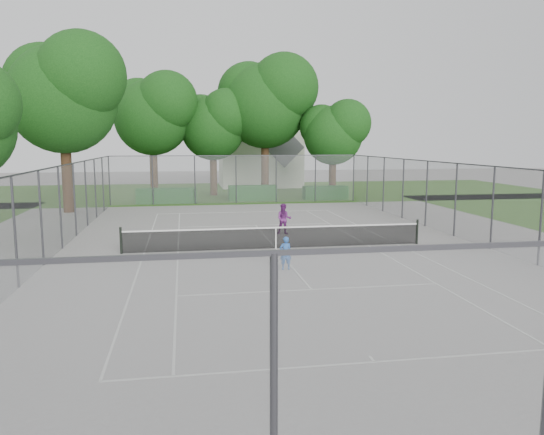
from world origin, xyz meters
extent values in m
plane|color=slate|center=(0.00, 0.00, 0.00)|extent=(120.00, 120.00, 0.00)
cube|color=#284F16|center=(0.00, 26.00, 0.00)|extent=(60.00, 20.00, 0.00)
cube|color=beige|center=(0.00, -11.88, 0.01)|extent=(10.97, 0.06, 0.01)
cube|color=beige|center=(0.00, 11.88, 0.01)|extent=(10.97, 0.06, 0.01)
cube|color=beige|center=(-5.49, 0.00, 0.01)|extent=(0.06, 23.77, 0.01)
cube|color=beige|center=(5.49, 0.00, 0.01)|extent=(0.06, 23.77, 0.01)
cube|color=beige|center=(-4.12, 0.00, 0.01)|extent=(0.06, 23.77, 0.01)
cube|color=beige|center=(4.12, 0.00, 0.01)|extent=(0.06, 23.77, 0.01)
cube|color=beige|center=(0.00, -6.40, 0.01)|extent=(8.23, 0.06, 0.01)
cube|color=beige|center=(0.00, 6.40, 0.01)|extent=(8.23, 0.06, 0.01)
cube|color=beige|center=(0.00, 0.00, 0.01)|extent=(0.06, 12.80, 0.01)
cube|color=beige|center=(0.00, -11.73, 0.01)|extent=(0.06, 0.30, 0.01)
cube|color=beige|center=(0.00, 11.73, 0.01)|extent=(0.06, 0.30, 0.01)
cylinder|color=black|center=(-6.39, 0.00, 0.55)|extent=(0.10, 0.10, 1.10)
cylinder|color=black|center=(6.39, 0.00, 0.55)|extent=(0.10, 0.10, 1.10)
cube|color=black|center=(0.00, 0.00, 0.45)|extent=(12.67, 0.01, 0.86)
cube|color=white|center=(0.00, 0.00, 0.91)|extent=(12.77, 0.03, 0.06)
cube|color=white|center=(0.00, 0.00, 0.44)|extent=(0.05, 0.02, 0.88)
cylinder|color=#38383D|center=(-9.00, 17.00, 1.75)|extent=(0.08, 0.08, 3.50)
cylinder|color=#38383D|center=(9.00, 17.00, 1.75)|extent=(0.08, 0.08, 3.50)
cube|color=slate|center=(0.00, 17.00, 1.75)|extent=(18.00, 0.02, 3.50)
cube|color=slate|center=(-9.00, 0.00, 1.75)|extent=(0.02, 34.00, 3.50)
cube|color=slate|center=(9.00, 0.00, 1.75)|extent=(0.02, 34.00, 3.50)
cube|color=#38383D|center=(0.00, 17.00, 3.50)|extent=(18.00, 0.05, 0.05)
cube|color=#38383D|center=(-9.00, 0.00, 3.50)|extent=(0.05, 34.00, 0.05)
cube|color=#38383D|center=(9.00, 0.00, 3.50)|extent=(0.05, 34.00, 0.05)
cylinder|color=#342013|center=(-6.20, 22.71, 2.15)|extent=(0.63, 0.63, 4.29)
sphere|color=#10390F|center=(-6.20, 22.71, 6.43)|extent=(6.11, 6.11, 6.11)
sphere|color=#10390F|center=(-4.97, 21.80, 7.65)|extent=(4.88, 4.88, 4.88)
sphere|color=#10390F|center=(-7.26, 23.48, 7.35)|extent=(4.58, 4.58, 4.58)
cylinder|color=#342013|center=(-1.30, 23.06, 1.88)|extent=(0.61, 0.61, 3.75)
sphere|color=#10390F|center=(-1.30, 23.06, 5.62)|extent=(5.34, 5.34, 5.34)
sphere|color=#10390F|center=(-0.23, 22.26, 6.69)|extent=(4.27, 4.27, 4.27)
sphere|color=#10390F|center=(-2.24, 23.72, 6.42)|extent=(4.00, 4.00, 4.00)
cylinder|color=#342013|center=(3.06, 22.88, 2.49)|extent=(0.66, 0.66, 4.99)
sphere|color=#10390F|center=(3.06, 22.88, 7.47)|extent=(7.09, 7.09, 7.09)
sphere|color=#10390F|center=(4.48, 21.81, 8.88)|extent=(5.67, 5.67, 5.67)
sphere|color=#10390F|center=(1.82, 23.76, 8.53)|extent=(5.32, 5.32, 5.32)
cylinder|color=#342013|center=(8.19, 20.01, 1.67)|extent=(0.59, 0.59, 3.34)
sphere|color=#10390F|center=(8.19, 20.01, 5.00)|extent=(4.75, 4.75, 4.75)
sphere|color=#10390F|center=(9.14, 19.29, 5.95)|extent=(3.80, 3.80, 3.80)
sphere|color=#10390F|center=(7.36, 20.60, 5.72)|extent=(3.56, 3.56, 3.56)
cylinder|color=#342013|center=(-11.16, 13.76, 2.39)|extent=(0.65, 0.65, 4.77)
sphere|color=#10390F|center=(-11.16, 13.76, 7.15)|extent=(6.79, 6.79, 6.79)
sphere|color=#10390F|center=(-9.81, 12.75, 8.50)|extent=(5.43, 5.43, 5.43)
sphere|color=#10390F|center=(-12.35, 14.61, 8.16)|extent=(5.09, 5.09, 5.09)
cube|color=#194F1D|center=(-5.07, 17.88, 0.55)|extent=(4.37, 1.31, 1.09)
cube|color=#194F1D|center=(1.43, 18.62, 0.58)|extent=(3.69, 1.05, 1.16)
cube|color=#194F1D|center=(7.20, 18.54, 0.52)|extent=(3.44, 1.26, 1.03)
cube|color=beige|center=(3.82, 31.18, 2.95)|extent=(7.86, 5.90, 5.90)
cube|color=#47474C|center=(3.82, 31.18, 5.90)|extent=(7.78, 6.09, 7.78)
imported|color=#2D5CAA|center=(-0.30, -3.70, 0.60)|extent=(0.45, 0.31, 1.19)
imported|color=#702775|center=(1.00, 3.42, 0.76)|extent=(0.84, 0.71, 1.51)
camera|label=1|loc=(-3.83, -21.84, 4.55)|focal=35.00mm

